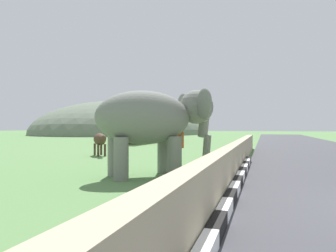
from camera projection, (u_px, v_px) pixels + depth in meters
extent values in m
cube|color=white|center=(205.00, 252.00, 3.39)|extent=(0.90, 0.20, 0.24)
cube|color=black|center=(217.00, 227.00, 4.25)|extent=(0.90, 0.20, 0.24)
cube|color=white|center=(225.00, 210.00, 5.10)|extent=(0.90, 0.20, 0.24)
cube|color=black|center=(230.00, 198.00, 5.96)|extent=(0.90, 0.20, 0.24)
cube|color=white|center=(235.00, 189.00, 6.82)|extent=(0.90, 0.20, 0.24)
cube|color=black|center=(238.00, 182.00, 7.67)|extent=(0.90, 0.20, 0.24)
cube|color=white|center=(240.00, 177.00, 8.53)|extent=(0.90, 0.20, 0.24)
cube|color=black|center=(243.00, 172.00, 9.38)|extent=(0.90, 0.20, 0.24)
cube|color=white|center=(244.00, 168.00, 10.24)|extent=(0.90, 0.20, 0.24)
cube|color=black|center=(246.00, 165.00, 11.09)|extent=(0.90, 0.20, 0.24)
cube|color=white|center=(247.00, 163.00, 11.95)|extent=(0.90, 0.20, 0.24)
cube|color=black|center=(248.00, 160.00, 12.80)|extent=(0.90, 0.20, 0.24)
cube|color=tan|center=(227.00, 167.00, 7.86)|extent=(28.00, 0.36, 1.00)
cylinder|color=slate|center=(164.00, 154.00, 10.05)|extent=(0.44, 0.44, 1.27)
cylinder|color=slate|center=(174.00, 157.00, 9.22)|extent=(0.44, 0.44, 1.27)
cylinder|color=slate|center=(115.00, 156.00, 9.41)|extent=(0.44, 0.44, 1.27)
cylinder|color=slate|center=(121.00, 159.00, 8.57)|extent=(0.44, 0.44, 1.27)
ellipsoid|color=slate|center=(144.00, 118.00, 9.32)|extent=(3.23, 3.40, 1.70)
sphere|color=slate|center=(196.00, 107.00, 10.03)|extent=(1.16, 1.16, 1.16)
ellipsoid|color=#D84C8C|center=(204.00, 103.00, 10.14)|extent=(0.72, 0.69, 0.44)
ellipsoid|color=slate|center=(183.00, 107.00, 10.70)|extent=(0.84, 0.77, 1.00)
ellipsoid|color=slate|center=(204.00, 104.00, 9.26)|extent=(0.84, 0.77, 1.00)
cylinder|color=slate|center=(204.00, 123.00, 10.14)|extent=(0.62, 0.60, 1.00)
cylinder|color=slate|center=(207.00, 146.00, 10.18)|extent=(0.45, 0.44, 0.83)
cone|color=beige|center=(199.00, 120.00, 10.38)|extent=(0.52, 0.47, 0.22)
cone|color=beige|center=(206.00, 120.00, 9.86)|extent=(0.52, 0.47, 0.22)
cylinder|color=navy|center=(178.00, 159.00, 10.65)|extent=(0.15, 0.15, 0.82)
cylinder|color=navy|center=(180.00, 159.00, 10.46)|extent=(0.15, 0.15, 0.82)
cube|color=#D85919|center=(179.00, 140.00, 10.56)|extent=(0.46, 0.43, 0.58)
cylinder|color=#9E7251|center=(176.00, 140.00, 10.81)|extent=(0.17, 0.16, 0.53)
cylinder|color=#9E7251|center=(181.00, 141.00, 10.32)|extent=(0.17, 0.16, 0.53)
sphere|color=#9E7251|center=(179.00, 128.00, 10.56)|extent=(0.23, 0.23, 0.23)
cube|color=orange|center=(146.00, 123.00, 30.58)|extent=(9.28, 2.63, 3.00)
cube|color=#3F5160|center=(146.00, 118.00, 30.58)|extent=(8.54, 2.66, 0.76)
cylinder|color=black|center=(147.00, 136.00, 33.75)|extent=(1.00, 0.31, 1.00)
cylinder|color=black|center=(166.00, 136.00, 33.00)|extent=(1.00, 0.31, 1.00)
cylinder|color=black|center=(123.00, 138.00, 28.15)|extent=(1.00, 0.31, 1.00)
cylinder|color=black|center=(145.00, 138.00, 27.41)|extent=(1.00, 0.31, 1.00)
cylinder|color=#473323|center=(105.00, 150.00, 15.69)|extent=(0.12, 0.12, 0.65)
cylinder|color=#473323|center=(98.00, 150.00, 15.54)|extent=(0.12, 0.12, 0.65)
cylinder|color=#473323|center=(101.00, 149.00, 16.50)|extent=(0.12, 0.12, 0.65)
cylinder|color=#473323|center=(95.00, 149.00, 16.35)|extent=(0.12, 0.12, 0.65)
ellipsoid|color=#473323|center=(100.00, 139.00, 16.02)|extent=(1.50, 1.47, 0.66)
ellipsoid|color=#473323|center=(104.00, 138.00, 15.18)|extent=(0.47, 0.46, 0.32)
ellipsoid|color=#626D5B|center=(125.00, 134.00, 67.39)|extent=(45.31, 36.25, 14.75)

